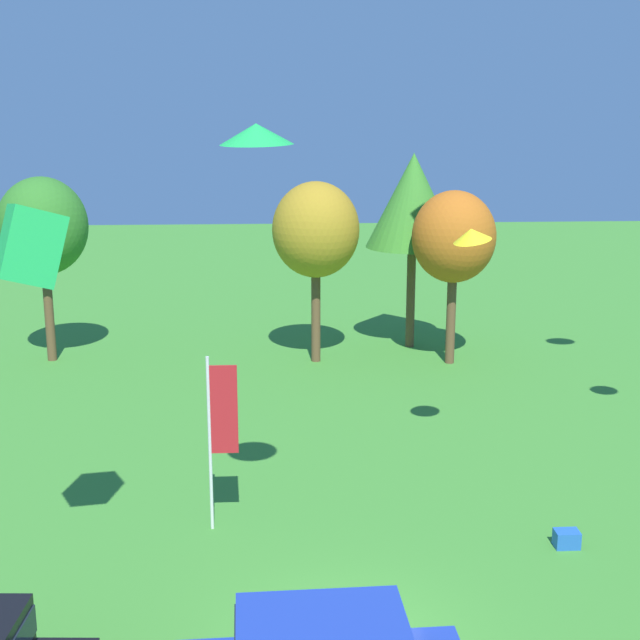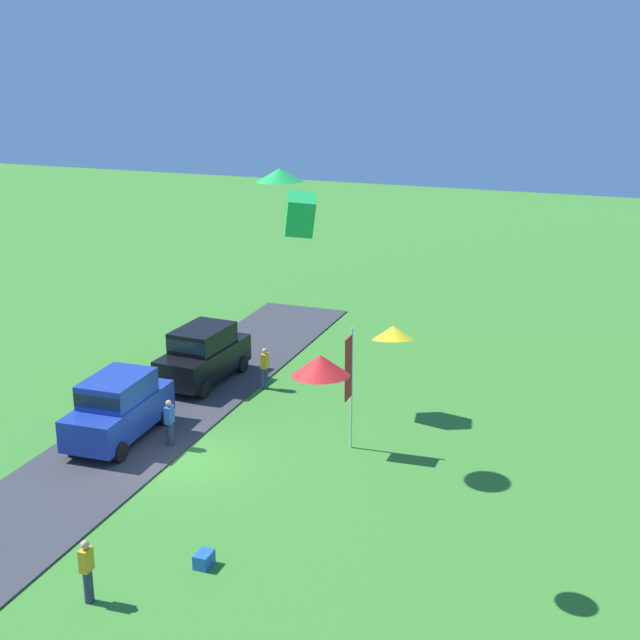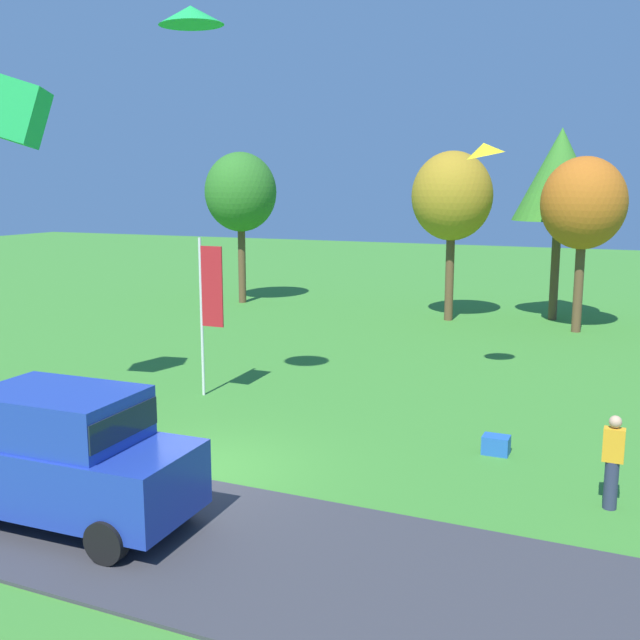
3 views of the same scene
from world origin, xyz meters
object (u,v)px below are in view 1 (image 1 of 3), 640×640
(tree_far_right, at_px, (454,238))
(kite_delta_over_trees, at_px, (256,134))
(flag_banner, at_px, (219,421))
(kite_box_trailing_tail, at_px, (30,246))
(tree_far_left, at_px, (316,231))
(cooler_box, at_px, (567,539))
(tree_center_back, at_px, (413,201))
(kite_delta_mid_center, at_px, (472,235))
(person_watching_sky, at_px, (308,633))
(tree_right_of_center, at_px, (43,227))

(tree_far_right, height_order, kite_delta_over_trees, kite_delta_over_trees)
(flag_banner, bearing_deg, kite_box_trailing_tail, -137.33)
(tree_far_left, xyz_separation_m, cooler_box, (4.96, -15.48, -4.98))
(tree_center_back, xyz_separation_m, kite_delta_over_trees, (-6.04, -18.04, 3.28))
(cooler_box, relative_size, kite_delta_over_trees, 0.38)
(tree_far_left, bearing_deg, tree_center_back, 25.83)
(kite_delta_mid_center, bearing_deg, person_watching_sky, -117.51)
(person_watching_sky, xyz_separation_m, tree_right_of_center, (-9.27, 20.63, 4.43))
(kite_delta_over_trees, bearing_deg, kite_box_trailing_tail, -166.86)
(flag_banner, bearing_deg, tree_right_of_center, 116.69)
(flag_banner, distance_m, kite_delta_mid_center, 8.23)
(tree_right_of_center, xyz_separation_m, cooler_box, (15.41, -16.20, -5.11))
(tree_far_right, xyz_separation_m, cooler_box, (-0.27, -14.93, -4.75))
(cooler_box, bearing_deg, flag_banner, 170.15)
(kite_box_trailing_tail, bearing_deg, kite_delta_over_trees, 13.14)
(tree_far_right, relative_size, cooler_box, 12.04)
(cooler_box, bearing_deg, tree_far_left, 107.76)
(person_watching_sky, xyz_separation_m, tree_far_left, (1.18, 19.91, 4.30))
(tree_right_of_center, xyz_separation_m, tree_far_left, (10.45, -0.72, -0.12))
(tree_far_right, bearing_deg, flag_banner, -121.25)
(person_watching_sky, distance_m, kite_box_trailing_tail, 8.67)
(person_watching_sky, relative_size, tree_right_of_center, 0.24)
(cooler_box, bearing_deg, tree_center_back, 93.02)
(tree_far_right, bearing_deg, tree_far_left, 173.99)
(tree_right_of_center, height_order, kite_box_trailing_tail, kite_box_trailing_tail)
(kite_box_trailing_tail, bearing_deg, kite_delta_mid_center, 32.45)
(tree_far_left, distance_m, kite_delta_over_trees, 16.74)
(tree_right_of_center, bearing_deg, kite_box_trailing_tail, -76.65)
(tree_right_of_center, bearing_deg, tree_far_left, -3.95)
(person_watching_sky, bearing_deg, flag_banner, 107.39)
(kite_box_trailing_tail, bearing_deg, tree_far_right, 55.28)
(tree_center_back, bearing_deg, tree_far_right, -64.62)
(tree_far_right, bearing_deg, person_watching_sky, -108.30)
(tree_right_of_center, bearing_deg, cooler_box, -46.45)
(tree_far_right, distance_m, kite_delta_over_trees, 17.69)
(kite_delta_over_trees, bearing_deg, flag_banner, 116.67)
(kite_box_trailing_tail, relative_size, kite_delta_over_trees, 0.95)
(person_watching_sky, xyz_separation_m, cooler_box, (6.14, 4.43, -0.68))
(person_watching_sky, height_order, kite_delta_mid_center, kite_delta_mid_center)
(cooler_box, bearing_deg, tree_far_right, 88.97)
(tree_center_back, distance_m, flag_banner, 17.85)
(person_watching_sky, relative_size, tree_center_back, 0.21)
(tree_right_of_center, height_order, flag_banner, tree_right_of_center)
(tree_far_left, bearing_deg, person_watching_sky, -93.39)
(cooler_box, xyz_separation_m, kite_delta_over_trees, (-6.96, -0.61, 9.15))
(tree_far_right, bearing_deg, kite_box_trailing_tail, -124.72)
(cooler_box, height_order, kite_box_trailing_tail, kite_box_trailing_tail)
(flag_banner, bearing_deg, kite_delta_over_trees, -63.33)
(tree_right_of_center, distance_m, kite_box_trailing_tail, 18.41)
(tree_far_left, xyz_separation_m, tree_center_back, (4.04, 1.95, 0.88))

